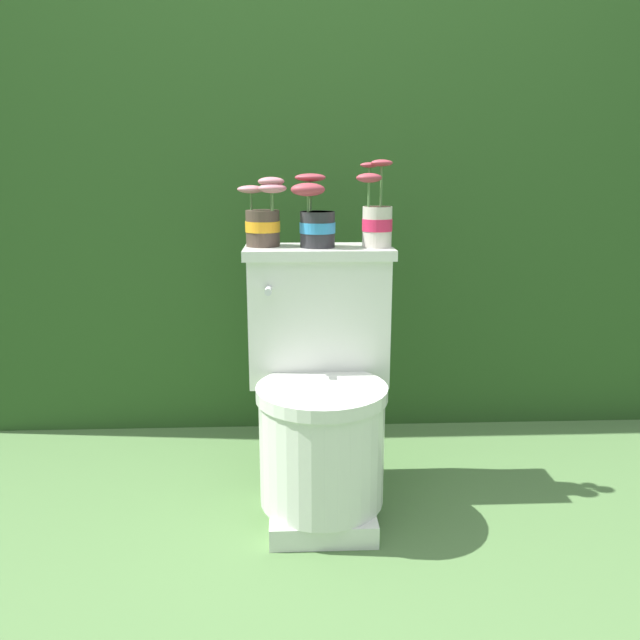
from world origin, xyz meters
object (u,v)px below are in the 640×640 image
(potted_plant_left, at_px, (263,219))
(potted_plant_midleft, at_px, (316,219))
(potted_plant_middle, at_px, (377,218))
(toilet, at_px, (320,392))

(potted_plant_left, distance_m, potted_plant_midleft, 0.16)
(potted_plant_midleft, distance_m, potted_plant_middle, 0.18)
(potted_plant_left, xyz_separation_m, potted_plant_middle, (0.33, -0.04, 0.01))
(potted_plant_midleft, height_order, potted_plant_middle, potted_plant_middle)
(potted_plant_midleft, bearing_deg, toilet, -85.95)
(toilet, distance_m, potted_plant_middle, 0.53)
(toilet, relative_size, potted_plant_middle, 3.05)
(potted_plant_left, relative_size, potted_plant_midleft, 0.95)
(potted_plant_middle, bearing_deg, potted_plant_left, 173.49)
(toilet, height_order, potted_plant_middle, potted_plant_middle)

